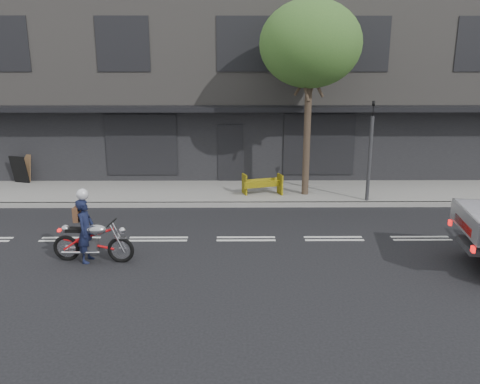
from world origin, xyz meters
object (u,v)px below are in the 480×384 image
at_px(rider, 86,231).
at_px(construction_barrier, 263,185).
at_px(traffic_light_pole, 370,157).
at_px(street_tree, 310,45).
at_px(sandwich_board, 19,170).
at_px(motorcycle, 93,240).

distance_m(rider, construction_barrier, 7.10).
bearing_deg(traffic_light_pole, construction_barrier, 169.78).
bearing_deg(street_tree, sandwich_board, 171.05).
bearing_deg(traffic_light_pole, motorcycle, -148.50).
relative_size(traffic_light_pole, construction_barrier, 2.57).
xyz_separation_m(construction_barrier, sandwich_board, (-9.42, 1.94, 0.16)).
xyz_separation_m(street_tree, traffic_light_pole, (2.00, -0.85, -3.63)).
xyz_separation_m(motorcycle, construction_barrier, (4.36, 5.48, 0.00)).
xyz_separation_m(rider, sandwich_board, (-4.91, 7.41, -0.08)).
height_order(rider, sandwich_board, rider).
height_order(construction_barrier, sandwich_board, sandwich_board).
bearing_deg(motorcycle, traffic_light_pole, 36.72).
xyz_separation_m(street_tree, construction_barrier, (-1.54, -0.21, -4.75)).
bearing_deg(construction_barrier, street_tree, 7.86).
xyz_separation_m(motorcycle, rider, (-0.15, 0.00, 0.25)).
xyz_separation_m(motorcycle, sandwich_board, (-5.06, 7.41, 0.16)).
distance_m(street_tree, rider, 9.44).
bearing_deg(sandwich_board, rider, -39.91).
bearing_deg(traffic_light_pole, rider, -148.98).
height_order(traffic_light_pole, rider, traffic_light_pole).
bearing_deg(sandwich_board, traffic_light_pole, 5.33).
relative_size(construction_barrier, sandwich_board, 1.26).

